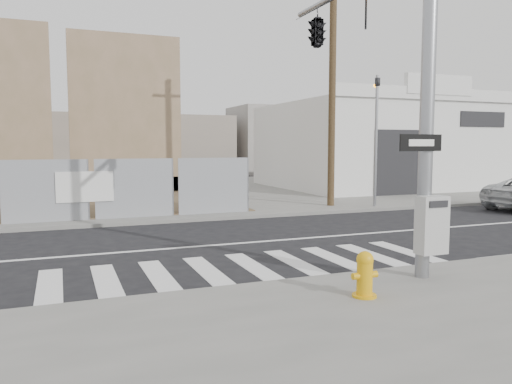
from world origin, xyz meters
name	(u,v)px	position (x,y,z in m)	size (l,w,h in m)	color
ground	(218,245)	(0.00, 0.00, 0.00)	(100.00, 100.00, 0.00)	black
sidewalk_far	(138,194)	(0.00, 14.00, 0.06)	(50.00, 20.00, 0.12)	slate
signal_pole	(347,49)	(2.49, -2.05, 4.78)	(0.96, 5.87, 7.00)	gray
far_signal_pole	(376,122)	(8.00, 4.60, 3.48)	(0.16, 0.20, 5.60)	gray
concrete_wall_right	(126,129)	(-0.50, 14.08, 3.38)	(5.50, 1.30, 8.00)	#796548
auto_shop	(378,146)	(14.00, 12.97, 2.54)	(12.00, 10.20, 5.95)	silver
utility_pole_right	(332,79)	(6.50, 5.50, 5.20)	(1.60, 0.28, 10.00)	#4F3F25
fire_hydrant	(365,274)	(0.79, -5.46, 0.49)	(0.46, 0.40, 0.75)	#D99C0C
traffic_cone_d	(168,204)	(-0.18, 5.41, 0.46)	(0.47, 0.47, 0.71)	#FF350D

